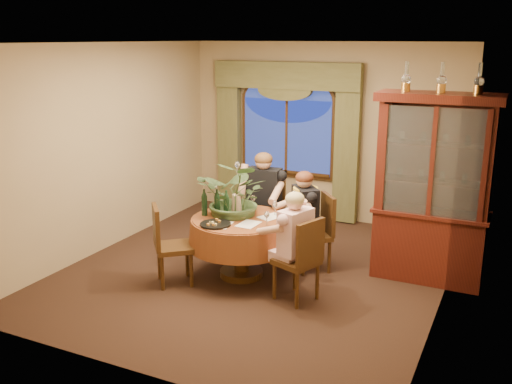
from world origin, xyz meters
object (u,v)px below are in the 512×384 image
at_px(oil_lamp_center, 442,77).
at_px(chair_front_left, 174,245).
at_px(wine_bottle_0, 204,202).
at_px(person_back, 264,203).
at_px(centerpiece_plant, 237,167).
at_px(chair_back_right, 312,233).
at_px(oil_lamp_left, 406,76).
at_px(person_pink, 295,246).
at_px(wine_bottle_1, 217,202).
at_px(china_cabinet, 432,190).
at_px(person_scarf, 305,221).
at_px(stoneware_vase, 236,205).
at_px(wine_bottle_2, 226,204).
at_px(dining_table, 241,247).
at_px(olive_bowl, 241,217).
at_px(chair_right, 296,259).
at_px(oil_lamp_right, 479,78).
at_px(wine_bottle_3, 216,200).
at_px(chair_back, 266,217).

bearing_deg(oil_lamp_center, chair_front_left, -152.14).
bearing_deg(wine_bottle_0, person_back, 68.52).
xyz_separation_m(person_back, centerpiece_plant, (-0.03, -0.74, 0.64)).
relative_size(chair_back_right, centerpiece_plant, 0.95).
distance_m(oil_lamp_left, wine_bottle_0, 2.80).
bearing_deg(person_pink, oil_lamp_center, -27.76).
xyz_separation_m(oil_lamp_center, wine_bottle_1, (-2.39, -0.92, -1.51)).
bearing_deg(wine_bottle_0, wine_bottle_1, 24.71).
bearing_deg(china_cabinet, person_scarf, -166.05).
xyz_separation_m(china_cabinet, stoneware_vase, (-2.19, -0.80, -0.25)).
relative_size(wine_bottle_0, wine_bottle_2, 1.00).
xyz_separation_m(dining_table, person_back, (-0.09, 0.85, 0.33)).
relative_size(oil_lamp_left, person_scarf, 0.26).
bearing_deg(person_scarf, oil_lamp_left, -111.89).
bearing_deg(olive_bowl, person_pink, -17.44).
xyz_separation_m(chair_right, chair_back_right, (-0.13, 0.89, 0.00)).
bearing_deg(chair_back_right, olive_bowl, 92.18).
height_order(chair_front_left, person_pink, person_pink).
bearing_deg(centerpiece_plant, chair_back_right, 29.25).
bearing_deg(chair_front_left, person_back, 118.29).
relative_size(dining_table, stoneware_vase, 5.02).
distance_m(dining_table, chair_front_left, 0.82).
relative_size(oil_lamp_right, wine_bottle_1, 1.03).
distance_m(chair_right, centerpiece_plant, 1.36).
xyz_separation_m(person_pink, olive_bowl, (-0.80, 0.25, 0.15)).
bearing_deg(oil_lamp_right, stoneware_vase, -162.78).
distance_m(oil_lamp_center, person_scarf, 2.33).
bearing_deg(wine_bottle_2, person_scarf, 34.82).
xyz_separation_m(oil_lamp_left, oil_lamp_right, (0.78, 0.00, 0.00)).
relative_size(chair_front_left, wine_bottle_3, 2.91).
height_order(china_cabinet, chair_right, china_cabinet).
bearing_deg(chair_right, wine_bottle_0, 100.63).
bearing_deg(wine_bottle_0, centerpiece_plant, 30.42).
relative_size(china_cabinet, oil_lamp_center, 6.64).
bearing_deg(oil_lamp_center, chair_back_right, -166.67).
height_order(oil_lamp_center, wine_bottle_3, oil_lamp_center).
bearing_deg(person_pink, stoneware_vase, 86.89).
relative_size(dining_table, china_cabinet, 0.57).
xyz_separation_m(chair_back, person_back, (0.00, -0.08, 0.22)).
bearing_deg(wine_bottle_3, stoneware_vase, 3.97).
xyz_separation_m(oil_lamp_right, chair_front_left, (-3.09, -1.43, -1.95)).
distance_m(chair_back_right, wine_bottle_1, 1.26).
distance_m(oil_lamp_left, chair_back_right, 2.20).
bearing_deg(person_scarf, china_cabinet, -116.73).
bearing_deg(dining_table, chair_front_left, -139.54).
height_order(olive_bowl, wine_bottle_3, wine_bottle_3).
bearing_deg(wine_bottle_0, oil_lamp_center, 21.29).
bearing_deg(oil_lamp_left, wine_bottle_1, -155.24).
relative_size(chair_front_left, person_pink, 0.77).
xyz_separation_m(dining_table, wine_bottle_2, (-0.18, -0.03, 0.54)).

